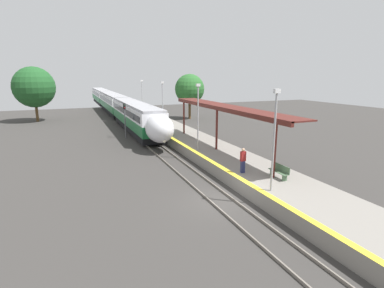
% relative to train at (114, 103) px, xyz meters
% --- Properties ---
extents(ground_plane, '(120.00, 120.00, 0.00)m').
position_rel_train_xyz_m(ground_plane, '(0.00, -45.05, -2.28)').
color(ground_plane, '#383533').
extents(rail_left, '(0.08, 90.00, 0.15)m').
position_rel_train_xyz_m(rail_left, '(-0.72, -45.05, -2.21)').
color(rail_left, slate).
rests_on(rail_left, ground_plane).
extents(rail_right, '(0.08, 90.00, 0.15)m').
position_rel_train_xyz_m(rail_right, '(0.72, -45.05, -2.21)').
color(rail_right, slate).
rests_on(rail_right, ground_plane).
extents(train, '(2.90, 67.73, 3.98)m').
position_rel_train_xyz_m(train, '(0.00, 0.00, 0.00)').
color(train, black).
rests_on(train, ground_plane).
extents(platform_right, '(4.64, 64.00, 0.96)m').
position_rel_train_xyz_m(platform_right, '(3.95, -45.05, -1.81)').
color(platform_right, gray).
rests_on(platform_right, ground_plane).
extents(platform_bench, '(0.44, 1.66, 0.89)m').
position_rel_train_xyz_m(platform_bench, '(4.28, -45.17, -0.86)').
color(platform_bench, '#4C6B4C').
rests_on(platform_bench, platform_right).
extents(person_waiting, '(0.36, 0.23, 1.76)m').
position_rel_train_xyz_m(person_waiting, '(2.60, -43.32, -0.42)').
color(person_waiting, navy).
rests_on(person_waiting, platform_right).
extents(railway_signal, '(0.28, 0.28, 4.26)m').
position_rel_train_xyz_m(railway_signal, '(-2.00, -23.79, 0.33)').
color(railway_signal, '#59595E').
rests_on(railway_signal, ground_plane).
extents(lamppost_near, '(0.36, 0.20, 5.90)m').
position_rel_train_xyz_m(lamppost_near, '(2.38, -46.80, 2.01)').
color(lamppost_near, '#9E9EA3').
rests_on(lamppost_near, platform_right).
extents(lamppost_mid, '(0.36, 0.20, 5.90)m').
position_rel_train_xyz_m(lamppost_mid, '(2.38, -36.01, 2.01)').
color(lamppost_mid, '#9E9EA3').
rests_on(lamppost_mid, platform_right).
extents(lamppost_far, '(0.36, 0.20, 5.90)m').
position_rel_train_xyz_m(lamppost_far, '(2.38, -25.22, 2.01)').
color(lamppost_far, '#9E9EA3').
rests_on(lamppost_far, platform_right).
extents(lamppost_farthest, '(0.36, 0.20, 5.90)m').
position_rel_train_xyz_m(lamppost_farthest, '(2.38, -14.43, 2.01)').
color(lamppost_farthest, '#9E9EA3').
rests_on(lamppost_farthest, platform_right).
extents(station_canopy, '(2.02, 19.64, 3.95)m').
position_rel_train_xyz_m(station_canopy, '(4.56, -36.59, 2.38)').
color(station_canopy, '#511E19').
rests_on(station_canopy, platform_right).
extents(background_tree_left, '(6.63, 6.63, 8.97)m').
position_rel_train_xyz_m(background_tree_left, '(-13.22, -4.51, 3.37)').
color(background_tree_left, brown).
rests_on(background_tree_left, ground_plane).
extents(background_tree_right, '(5.13, 5.13, 7.79)m').
position_rel_train_xyz_m(background_tree_right, '(11.51, -11.32, 2.93)').
color(background_tree_right, brown).
rests_on(background_tree_right, ground_plane).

